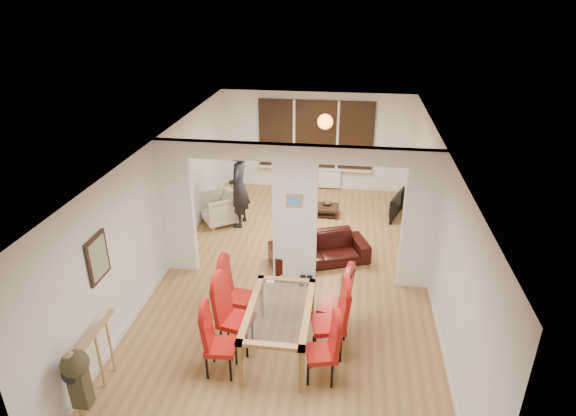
% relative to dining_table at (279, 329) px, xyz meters
% --- Properties ---
extents(floor, '(5.00, 9.00, 0.01)m').
position_rel_dining_table_xyz_m(floor, '(-0.03, 2.10, -0.39)').
color(floor, olive).
rests_on(floor, ground).
extents(room_walls, '(5.00, 9.00, 2.60)m').
position_rel_dining_table_xyz_m(room_walls, '(-0.03, 2.10, 0.91)').
color(room_walls, silver).
rests_on(room_walls, floor).
extents(divider_wall, '(5.00, 0.18, 2.60)m').
position_rel_dining_table_xyz_m(divider_wall, '(-0.03, 2.10, 0.91)').
color(divider_wall, white).
rests_on(divider_wall, floor).
extents(bay_window_blinds, '(3.00, 0.08, 1.80)m').
position_rel_dining_table_xyz_m(bay_window_blinds, '(-0.03, 6.54, 1.11)').
color(bay_window_blinds, black).
rests_on(bay_window_blinds, room_walls).
extents(radiator, '(1.40, 0.08, 0.50)m').
position_rel_dining_table_xyz_m(radiator, '(-0.03, 6.50, -0.09)').
color(radiator, white).
rests_on(radiator, floor).
extents(pendant_light, '(0.36, 0.36, 0.36)m').
position_rel_dining_table_xyz_m(pendant_light, '(0.27, 5.40, 1.76)').
color(pendant_light, orange).
rests_on(pendant_light, room_walls).
extents(stair_newel, '(0.40, 1.20, 1.10)m').
position_rel_dining_table_xyz_m(stair_newel, '(-2.28, -1.10, 0.16)').
color(stair_newel, '#AC854F').
rests_on(stair_newel, floor).
extents(wall_poster, '(0.04, 0.52, 0.67)m').
position_rel_dining_table_xyz_m(wall_poster, '(-2.50, -0.30, 1.21)').
color(wall_poster, gray).
rests_on(wall_poster, room_walls).
extents(pillar_photo, '(0.30, 0.03, 0.25)m').
position_rel_dining_table_xyz_m(pillar_photo, '(-0.03, 2.00, 1.21)').
color(pillar_photo, '#4C8CD8').
rests_on(pillar_photo, divider_wall).
extents(dining_table, '(0.93, 1.66, 0.78)m').
position_rel_dining_table_xyz_m(dining_table, '(0.00, 0.00, 0.00)').
color(dining_table, olive).
rests_on(dining_table, floor).
extents(dining_chair_la, '(0.45, 0.45, 1.05)m').
position_rel_dining_table_xyz_m(dining_chair_la, '(-0.75, -0.55, 0.13)').
color(dining_chair_la, '#9F1410').
rests_on(dining_chair_la, floor).
extents(dining_chair_lb, '(0.56, 0.56, 1.17)m').
position_rel_dining_table_xyz_m(dining_chair_lb, '(-0.65, -0.02, 0.20)').
color(dining_chair_lb, '#9F1410').
rests_on(dining_chair_lb, floor).
extents(dining_chair_lc, '(0.48, 0.48, 1.09)m').
position_rel_dining_table_xyz_m(dining_chair_lc, '(-0.77, 0.60, 0.16)').
color(dining_chair_lc, '#9F1410').
rests_on(dining_chair_lc, floor).
extents(dining_chair_ra, '(0.49, 0.49, 1.02)m').
position_rel_dining_table_xyz_m(dining_chair_ra, '(0.66, -0.48, 0.12)').
color(dining_chair_ra, '#9F1410').
rests_on(dining_chair_ra, floor).
extents(dining_chair_rb, '(0.56, 0.56, 1.19)m').
position_rel_dining_table_xyz_m(dining_chair_rb, '(0.72, 0.07, 0.20)').
color(dining_chair_rb, '#9F1410').
rests_on(dining_chair_rb, floor).
extents(dining_chair_rc, '(0.54, 0.54, 1.12)m').
position_rel_dining_table_xyz_m(dining_chair_rc, '(0.78, 0.55, 0.17)').
color(dining_chair_rc, '#9F1410').
rests_on(dining_chair_rc, floor).
extents(sofa, '(2.08, 1.41, 0.57)m').
position_rel_dining_table_xyz_m(sofa, '(0.39, 2.67, -0.11)').
color(sofa, black).
rests_on(sofa, floor).
extents(armchair, '(1.09, 1.09, 0.72)m').
position_rel_dining_table_xyz_m(armchair, '(-2.03, 4.12, -0.03)').
color(armchair, beige).
rests_on(armchair, floor).
extents(person, '(0.69, 0.45, 1.86)m').
position_rel_dining_table_xyz_m(person, '(-1.54, 4.08, 0.54)').
color(person, black).
rests_on(person, floor).
extents(television, '(1.01, 0.47, 0.59)m').
position_rel_dining_table_xyz_m(television, '(1.97, 5.03, -0.09)').
color(television, black).
rests_on(television, floor).
extents(coffee_table, '(1.13, 0.81, 0.23)m').
position_rel_dining_table_xyz_m(coffee_table, '(0.19, 4.84, -0.27)').
color(coffee_table, black).
rests_on(coffee_table, floor).
extents(bottle, '(0.07, 0.07, 0.28)m').
position_rel_dining_table_xyz_m(bottle, '(0.09, 4.78, -0.02)').
color(bottle, '#143F19').
rests_on(bottle, coffee_table).
extents(bowl, '(0.22, 0.22, 0.06)m').
position_rel_dining_table_xyz_m(bowl, '(0.40, 4.93, -0.13)').
color(bowl, black).
rests_on(bowl, coffee_table).
extents(shoes, '(0.23, 0.25, 0.09)m').
position_rel_dining_table_xyz_m(shoes, '(0.21, 1.86, -0.34)').
color(shoes, black).
rests_on(shoes, floor).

